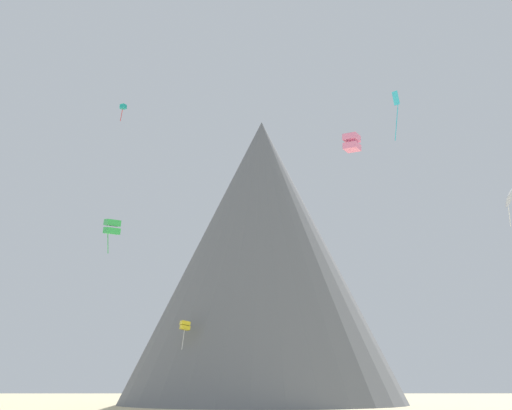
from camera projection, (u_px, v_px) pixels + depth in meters
rock_massif at (269, 262)px, 107.83m from camera, size 63.97×63.97×49.94m
kite_green_mid at (115, 227)px, 60.58m from camera, size 1.90×1.93×3.47m
kite_pink_mid at (355, 142)px, 53.31m from camera, size 1.71×1.70×1.43m
kite_yellow_low at (188, 326)px, 87.82m from camera, size 1.68×1.65×4.03m
kite_white_mid at (512, 197)px, 70.17m from camera, size 1.16×2.41×4.61m
kite_teal_high at (126, 107)px, 87.34m from camera, size 0.96×0.97×2.60m
kite_cyan_high at (399, 105)px, 61.71m from camera, size 0.75×0.89×5.28m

